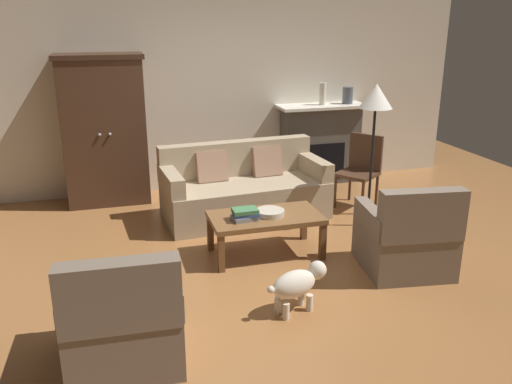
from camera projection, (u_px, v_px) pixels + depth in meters
ground_plane at (262, 259)px, 5.25m from camera, size 9.60×9.60×0.00m
back_wall at (209, 86)px, 7.14m from camera, size 7.20×0.10×2.80m
fireplace at (320, 143)px, 7.57m from camera, size 1.26×0.48×1.12m
armoire at (104, 130)px, 6.61m from camera, size 1.06×0.57×1.87m
couch at (244, 191)px, 6.31m from camera, size 1.98×1.00×0.86m
coffee_table at (265, 220)px, 5.25m from camera, size 1.10×0.60×0.42m
fruit_bowl at (270, 213)px, 5.23m from camera, size 0.28×0.28×0.05m
book_stack at (245, 214)px, 5.10m from camera, size 0.26×0.20×0.11m
mantel_vase_cream at (323, 94)px, 7.33m from camera, size 0.09×0.09×0.30m
mantel_vase_slate at (348, 95)px, 7.44m from camera, size 0.15×0.15×0.24m
armchair_near_left at (124, 321)px, 3.60m from camera, size 0.81×0.80×0.88m
armchair_near_right at (407, 239)px, 4.92m from camera, size 0.87×0.87×0.88m
side_chair_wooden at (361, 166)px, 6.61m from camera, size 0.61×0.61×0.90m
floor_lamp at (376, 105)px, 5.67m from camera, size 0.36×0.36×1.61m
dog at (297, 284)px, 4.26m from camera, size 0.55×0.31×0.39m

